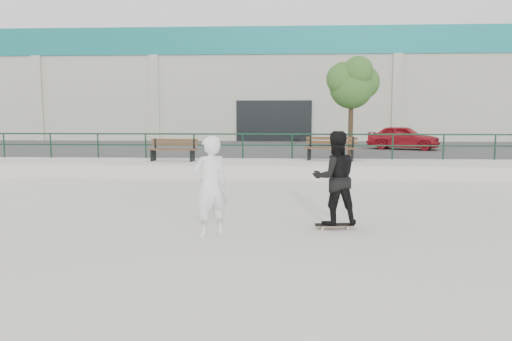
# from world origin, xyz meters

# --- Properties ---
(ground) EXTENTS (120.00, 120.00, 0.00)m
(ground) POSITION_xyz_m (0.00, 0.00, 0.00)
(ground) COLOR #B3ADA3
(ground) RESTS_ON ground
(ledge) EXTENTS (30.00, 3.00, 0.50)m
(ledge) POSITION_xyz_m (0.00, 9.50, 0.25)
(ledge) COLOR beige
(ledge) RESTS_ON ground
(parking_strip) EXTENTS (60.00, 14.00, 0.50)m
(parking_strip) POSITION_xyz_m (0.00, 18.00, 0.25)
(parking_strip) COLOR #3C3C3C
(parking_strip) RESTS_ON ground
(railing) EXTENTS (28.00, 0.06, 1.03)m
(railing) POSITION_xyz_m (-0.00, 10.80, 1.24)
(railing) COLOR #143723
(railing) RESTS_ON ledge
(commercial_building) EXTENTS (44.20, 16.33, 8.00)m
(commercial_building) POSITION_xyz_m (-0.00, 31.99, 4.58)
(commercial_building) COLOR beige
(commercial_building) RESTS_ON ground
(bench_left) EXTENTS (1.91, 0.69, 0.86)m
(bench_left) POSITION_xyz_m (-3.62, 9.70, 0.93)
(bench_left) COLOR #4C2D1A
(bench_left) RESTS_ON ledge
(bench_right) EXTENTS (2.09, 0.99, 0.93)m
(bench_right) POSITION_xyz_m (2.50, 10.27, 0.96)
(bench_right) COLOR #4C2D1A
(bench_right) RESTS_ON ledge
(tree) EXTENTS (2.41, 2.14, 4.28)m
(tree) POSITION_xyz_m (3.64, 12.97, 3.71)
(tree) COLOR #4B3825
(tree) RESTS_ON parking_strip
(red_car) EXTENTS (3.86, 2.80, 1.22)m
(red_car) POSITION_xyz_m (6.80, 16.64, 1.11)
(red_car) COLOR #A2141F
(red_car) RESTS_ON parking_strip
(skateboard) EXTENTS (0.80, 0.28, 0.09)m
(skateboard) POSITION_xyz_m (1.69, 0.64, 0.07)
(skateboard) COLOR black
(skateboard) RESTS_ON ground
(standing_skater) EXTENTS (1.03, 0.87, 1.88)m
(standing_skater) POSITION_xyz_m (1.69, 0.64, 1.04)
(standing_skater) COLOR black
(standing_skater) RESTS_ON skateboard
(seated_skater) EXTENTS (0.83, 0.75, 1.91)m
(seated_skater) POSITION_xyz_m (-0.72, -0.10, 0.95)
(seated_skater) COLOR white
(seated_skater) RESTS_ON ground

